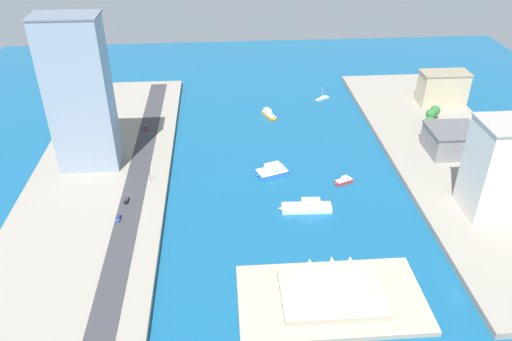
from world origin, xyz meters
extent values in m
plane|color=#145684|center=(0.00, 0.00, 0.00)|extent=(440.00, 440.00, 0.00)
cube|color=gray|center=(-94.34, 0.00, 1.48)|extent=(70.00, 240.00, 2.96)
cube|color=gray|center=(94.34, 0.00, 1.48)|extent=(70.00, 240.00, 2.96)
cube|color=#A89E89|center=(-6.98, 97.95, 1.00)|extent=(69.32, 38.50, 2.00)
cube|color=#38383D|center=(75.03, 0.00, 3.04)|extent=(10.93, 228.00, 0.15)
cube|color=red|center=(-29.62, 18.87, 0.92)|extent=(9.75, 6.93, 1.83)
cone|color=red|center=(-25.02, 20.81, 0.92)|extent=(2.16, 2.16, 1.65)
cube|color=white|center=(-30.18, 18.64, 2.74)|extent=(4.01, 3.50, 1.82)
cube|color=beige|center=(-29.62, 18.87, 1.88)|extent=(9.36, 6.66, 0.10)
cube|color=silver|center=(-6.98, 40.69, 1.28)|extent=(23.44, 7.71, 2.56)
cone|color=silver|center=(5.30, 40.22, 1.28)|extent=(2.39, 2.39, 2.31)
cube|color=white|center=(-8.85, 40.76, 4.17)|extent=(8.80, 5.14, 3.23)
cube|color=beige|center=(-6.98, 40.69, 2.61)|extent=(22.50, 7.40, 0.10)
cube|color=orange|center=(0.90, -61.28, 0.93)|extent=(8.76, 13.97, 1.87)
cone|color=orange|center=(-1.77, -54.58, 0.93)|extent=(2.18, 2.18, 1.68)
cube|color=white|center=(1.64, -63.13, 3.13)|extent=(5.33, 6.84, 2.52)
cube|color=beige|center=(0.90, -61.28, 1.92)|extent=(8.41, 13.41, 0.10)
cube|color=white|center=(-38.36, -86.16, 0.46)|extent=(10.05, 7.34, 0.92)
cone|color=white|center=(-33.71, -83.31, 0.46)|extent=(1.13, 1.13, 0.82)
cube|color=white|center=(-39.28, -86.72, 1.37)|extent=(4.79, 3.88, 0.91)
cube|color=beige|center=(-38.36, -86.16, 0.97)|extent=(9.65, 7.04, 0.10)
cylinder|color=silver|center=(-37.91, -85.89, 5.09)|extent=(0.24, 0.24, 8.34)
cube|color=blue|center=(5.96, 7.02, 0.90)|extent=(18.03, 14.22, 1.81)
cone|color=blue|center=(13.81, 9.93, 0.90)|extent=(2.09, 2.09, 1.63)
cube|color=white|center=(4.86, 6.61, 3.21)|extent=(10.18, 9.72, 2.80)
cube|color=beige|center=(5.96, 7.02, 1.86)|extent=(17.31, 13.65, 0.10)
cube|color=#C6B793|center=(-113.17, -67.38, 13.25)|extent=(29.47, 15.11, 20.58)
cube|color=gray|center=(-113.17, -67.38, 23.95)|extent=(30.65, 15.72, 0.80)
cube|color=silver|center=(-88.41, 50.19, 24.70)|extent=(22.05, 22.24, 43.47)
cube|color=#9D9992|center=(-88.41, 50.19, 46.83)|extent=(22.93, 23.13, 0.80)
cube|color=#8C9EB2|center=(100.06, -4.30, 41.70)|extent=(29.93, 17.24, 77.48)
cube|color=slate|center=(100.06, -4.30, 80.84)|extent=(31.12, 17.93, 0.80)
cube|color=gray|center=(-93.57, -3.85, 9.45)|extent=(25.50, 23.97, 12.98)
cube|color=#59595C|center=(-93.57, -3.85, 16.34)|extent=(26.52, 24.93, 0.80)
cylinder|color=black|center=(76.08, -42.05, 3.43)|extent=(0.28, 0.65, 0.64)
cylinder|color=black|center=(77.59, -41.97, 3.43)|extent=(0.28, 0.65, 0.64)
cylinder|color=black|center=(76.23, -45.15, 3.43)|extent=(0.28, 0.65, 0.64)
cylinder|color=black|center=(77.74, -45.08, 3.43)|extent=(0.28, 0.65, 0.64)
cube|color=red|center=(76.91, -43.56, 3.77)|extent=(1.92, 4.52, 0.87)
cube|color=#262D38|center=(76.92, -43.78, 4.46)|extent=(1.62, 2.56, 0.51)
cylinder|color=black|center=(76.64, 33.52, 3.43)|extent=(0.28, 0.65, 0.64)
cylinder|color=black|center=(78.16, 33.45, 3.43)|extent=(0.28, 0.65, 0.64)
cylinder|color=black|center=(76.50, 30.29, 3.43)|extent=(0.28, 0.65, 0.64)
cylinder|color=black|center=(78.02, 30.22, 3.43)|extent=(0.28, 0.65, 0.64)
cube|color=black|center=(77.33, 31.87, 3.69)|extent=(1.92, 4.69, 0.72)
cube|color=#262D38|center=(77.32, 31.64, 4.29)|extent=(1.63, 2.65, 0.48)
cylinder|color=black|center=(78.31, 47.22, 3.43)|extent=(0.26, 0.65, 0.64)
cylinder|color=black|center=(79.91, 47.19, 3.43)|extent=(0.26, 0.65, 0.64)
cylinder|color=black|center=(78.24, 43.73, 3.43)|extent=(0.26, 0.65, 0.64)
cylinder|color=black|center=(79.84, 43.70, 3.43)|extent=(0.26, 0.65, 0.64)
cube|color=blue|center=(79.08, 45.46, 3.74)|extent=(1.91, 5.02, 0.81)
cube|color=#262D38|center=(79.07, 45.21, 4.45)|extent=(1.64, 2.83, 0.61)
cylinder|color=black|center=(68.02, 13.97, 5.71)|extent=(0.18, 0.18, 5.50)
cube|color=black|center=(68.02, 13.97, 8.96)|extent=(0.36, 0.36, 1.00)
sphere|color=red|center=(68.02, 13.97, 9.31)|extent=(0.24, 0.24, 0.24)
sphere|color=yellow|center=(68.02, 13.97, 8.96)|extent=(0.24, 0.24, 0.24)
sphere|color=green|center=(68.02, 13.97, 8.61)|extent=(0.24, 0.24, 0.24)
cube|color=#BCAD93|center=(-6.98, 97.95, 3.50)|extent=(37.74, 26.83, 3.00)
cone|color=white|center=(-13.21, 97.95, 13.27)|extent=(15.92, 13.87, 18.21)
cone|color=white|center=(-6.98, 97.95, 13.50)|extent=(15.34, 12.47, 18.98)
cone|color=white|center=(1.37, 97.95, 13.10)|extent=(15.43, 13.75, 17.61)
cylinder|color=brown|center=(-100.03, -44.08, 4.69)|extent=(0.50, 0.50, 3.46)
sphere|color=#2D7233|center=(-100.03, -44.08, 8.89)|extent=(6.17, 6.17, 6.17)
cylinder|color=brown|center=(-94.82, -37.83, 5.05)|extent=(0.50, 0.50, 4.18)
sphere|color=#2D7233|center=(-94.82, -37.83, 9.58)|extent=(6.09, 6.09, 6.09)
cylinder|color=brown|center=(-91.10, -29.23, 4.59)|extent=(0.50, 0.50, 3.26)
sphere|color=#2D7233|center=(-91.10, -29.23, 8.68)|extent=(6.14, 6.14, 6.14)
camera|label=1|loc=(30.89, 230.00, 140.38)|focal=35.39mm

